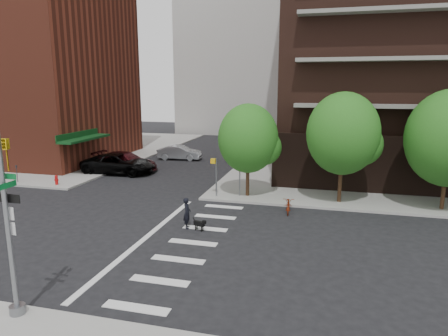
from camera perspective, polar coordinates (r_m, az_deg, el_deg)
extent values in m
plane|color=black|center=(20.88, -12.37, -9.59)|extent=(120.00, 120.00, 0.00)
cube|color=gray|center=(53.31, -24.67, 2.67)|extent=(31.00, 33.00, 0.15)
cube|color=silver|center=(14.82, -12.42, -18.94)|extent=(2.40, 0.50, 0.01)
cube|color=silver|center=(16.39, -9.15, -15.63)|extent=(2.40, 0.50, 0.01)
cube|color=silver|center=(18.05, -6.56, -12.87)|extent=(2.40, 0.50, 0.01)
cube|color=silver|center=(19.77, -4.45, -10.57)|extent=(2.40, 0.50, 0.01)
cube|color=silver|center=(21.54, -2.70, -8.63)|extent=(2.40, 0.50, 0.01)
cube|color=silver|center=(23.34, -1.24, -6.98)|extent=(2.40, 0.50, 0.01)
cube|color=silver|center=(25.18, 0.00, -5.57)|extent=(2.40, 0.50, 0.01)
cube|color=silver|center=(20.67, -11.11, -9.74)|extent=(0.30, 13.00, 0.01)
cube|color=black|center=(42.57, 26.62, 3.29)|extent=(25.50, 25.50, 4.00)
cube|color=maroon|center=(47.05, -27.61, 13.69)|extent=(20.00, 15.00, 20.00)
cube|color=#0C3814|center=(36.75, -19.25, 3.98)|extent=(1.40, 6.00, 0.20)
cylinder|color=#301E11|center=(26.98, 3.39, -1.56)|extent=(0.24, 0.24, 2.30)
sphere|color=#235B19|center=(26.48, 3.46, 4.24)|extent=(4.00, 4.00, 4.00)
cylinder|color=#301E11|center=(26.49, 16.24, -1.93)|extent=(0.24, 0.24, 2.60)
sphere|color=#235B19|center=(25.95, 16.63, 4.73)|extent=(4.50, 4.50, 4.50)
cylinder|color=#301E11|center=(27.40, 28.86, -2.82)|extent=(0.24, 0.24, 2.30)
cylinder|color=slate|center=(14.33, -28.49, -7.41)|extent=(0.16, 0.16, 6.00)
cylinder|color=slate|center=(15.43, -27.41, -17.49)|extent=(0.50, 0.50, 0.30)
imported|color=gold|center=(13.63, -28.66, 1.65)|extent=(0.16, 0.20, 1.00)
cube|color=#0A5926|center=(14.03, -28.72, -1.03)|extent=(0.75, 0.02, 0.18)
cube|color=#0A5926|center=(13.87, -28.58, -2.20)|extent=(0.02, 0.75, 0.18)
cube|color=black|center=(14.16, -28.52, -3.81)|extent=(0.90, 0.02, 0.28)
cube|color=silver|center=(14.29, -28.32, -5.75)|extent=(0.32, 0.02, 0.42)
cube|color=silver|center=(14.44, -28.13, -7.65)|extent=(0.32, 0.02, 0.42)
cylinder|color=slate|center=(26.73, -1.11, -1.33)|extent=(0.10, 0.10, 2.60)
cube|color=gold|center=(26.56, -1.53, 1.00)|extent=(0.32, 0.25, 0.32)
cylinder|color=slate|center=(26.90, 2.26, -1.70)|extent=(0.08, 0.08, 2.20)
cube|color=gold|center=(26.56, 2.21, 0.12)|extent=(0.64, 0.02, 0.64)
cylinder|color=#A50C0C|center=(32.55, -22.81, -1.69)|extent=(0.22, 0.22, 0.60)
sphere|color=#A50C0C|center=(32.49, -22.85, -1.16)|extent=(0.24, 0.24, 0.24)
cylinder|color=black|center=(34.72, -27.45, -0.89)|extent=(0.05, 0.05, 1.10)
cube|color=black|center=(34.59, -27.56, 0.18)|extent=(0.10, 0.08, 0.22)
imported|color=black|center=(35.51, -14.80, 0.59)|extent=(3.25, 6.40, 1.73)
imported|color=#3C0D12|center=(36.53, -13.89, 0.90)|extent=(2.68, 5.92, 1.68)
imported|color=#AAAFB3|center=(41.13, -6.37, 2.22)|extent=(1.94, 4.61, 1.48)
imported|color=maroon|center=(24.30, 9.21, -5.17)|extent=(0.81, 1.93, 0.99)
imported|color=black|center=(21.43, -5.30, -6.43)|extent=(0.71, 0.58, 1.67)
cube|color=black|center=(21.16, -3.57, -7.94)|extent=(0.63, 0.38, 0.24)
cube|color=black|center=(20.92, -2.86, -7.74)|extent=(0.21, 0.19, 0.17)
cylinder|color=black|center=(21.25, -3.05, -8.57)|extent=(0.06, 0.06, 0.26)
cylinder|color=black|center=(21.25, -4.08, -8.58)|extent=(0.06, 0.06, 0.26)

